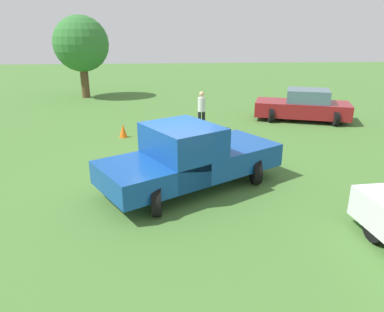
{
  "coord_description": "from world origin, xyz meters",
  "views": [
    {
      "loc": [
        9.65,
        -0.25,
        4.07
      ],
      "look_at": [
        0.64,
        0.52,
        0.9
      ],
      "focal_mm": 33.34,
      "sensor_mm": 36.0,
      "label": 1
    }
  ],
  "objects_px": {
    "pickup_truck": "(188,156)",
    "tree_back_right": "(81,44)",
    "traffic_cone": "(123,131)",
    "person_bystander": "(202,108)",
    "sedan_far": "(303,106)"
  },
  "relations": [
    {
      "from": "pickup_truck",
      "to": "traffic_cone",
      "type": "relative_size",
      "value": 9.63
    },
    {
      "from": "tree_back_right",
      "to": "person_bystander",
      "type": "bearing_deg",
      "value": 37.48
    },
    {
      "from": "person_bystander",
      "to": "traffic_cone",
      "type": "distance_m",
      "value": 3.5
    },
    {
      "from": "sedan_far",
      "to": "tree_back_right",
      "type": "relative_size",
      "value": 0.93
    },
    {
      "from": "sedan_far",
      "to": "traffic_cone",
      "type": "bearing_deg",
      "value": 34.59
    },
    {
      "from": "tree_back_right",
      "to": "pickup_truck",
      "type": "bearing_deg",
      "value": 20.62
    },
    {
      "from": "traffic_cone",
      "to": "sedan_far",
      "type": "bearing_deg",
      "value": 105.1
    },
    {
      "from": "pickup_truck",
      "to": "traffic_cone",
      "type": "bearing_deg",
      "value": 83.04
    },
    {
      "from": "tree_back_right",
      "to": "traffic_cone",
      "type": "height_order",
      "value": "tree_back_right"
    },
    {
      "from": "pickup_truck",
      "to": "tree_back_right",
      "type": "height_order",
      "value": "tree_back_right"
    },
    {
      "from": "sedan_far",
      "to": "person_bystander",
      "type": "relative_size",
      "value": 2.84
    },
    {
      "from": "sedan_far",
      "to": "tree_back_right",
      "type": "xyz_separation_m",
      "value": [
        -7.34,
        -11.65,
        2.62
      ]
    },
    {
      "from": "pickup_truck",
      "to": "tree_back_right",
      "type": "distance_m",
      "value": 15.96
    },
    {
      "from": "tree_back_right",
      "to": "sedan_far",
      "type": "bearing_deg",
      "value": 57.81
    },
    {
      "from": "pickup_truck",
      "to": "sedan_far",
      "type": "bearing_deg",
      "value": 20.16
    }
  ]
}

